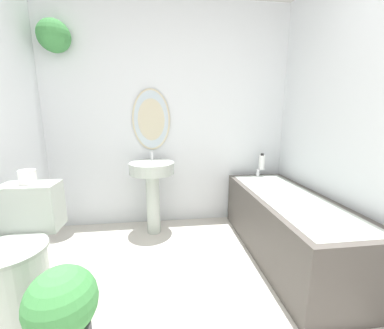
# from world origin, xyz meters

# --- Properties ---
(wall_back) EXTENTS (2.74, 0.30, 2.40)m
(wall_back) POSITION_xyz_m (-0.07, 2.26, 1.25)
(wall_back) COLOR silver
(wall_back) RESTS_ON ground_plane
(wall_right) EXTENTS (0.06, 2.36, 2.40)m
(wall_right) POSITION_xyz_m (1.34, 1.12, 1.20)
(wall_right) COLOR silver
(wall_right) RESTS_ON ground_plane
(toilet) EXTENTS (0.43, 0.63, 0.75)m
(toilet) POSITION_xyz_m (-1.03, 1.11, 0.32)
(toilet) COLOR #B2BCB2
(toilet) RESTS_ON ground_plane
(pedestal_sink) EXTENTS (0.45, 0.45, 0.86)m
(pedestal_sink) POSITION_xyz_m (-0.20, 1.97, 0.57)
(pedestal_sink) COLOR #B2BCB2
(pedestal_sink) RESTS_ON ground_plane
(bathtub) EXTENTS (0.61, 1.57, 0.62)m
(bathtub) POSITION_xyz_m (0.98, 1.40, 0.29)
(bathtub) COLOR #4C4742
(bathtub) RESTS_ON ground_plane
(shampoo_bottle) EXTENTS (0.07, 0.07, 0.18)m
(shampoo_bottle) POSITION_xyz_m (1.03, 2.11, 0.71)
(shampoo_bottle) COLOR white
(shampoo_bottle) RESTS_ON bathtub
(potted_plant) EXTENTS (0.35, 0.35, 0.48)m
(potted_plant) POSITION_xyz_m (-0.62, 0.71, 0.26)
(potted_plant) COLOR #47474C
(potted_plant) RESTS_ON ground_plane
(toilet_paper_roll) EXTENTS (0.11, 0.11, 0.10)m
(toilet_paper_roll) POSITION_xyz_m (-1.03, 1.33, 0.80)
(toilet_paper_roll) COLOR white
(toilet_paper_roll) RESTS_ON toilet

